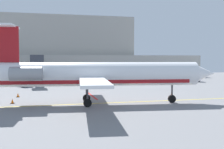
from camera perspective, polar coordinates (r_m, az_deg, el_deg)
name	(u,v)px	position (r m, az deg, el deg)	size (l,w,h in m)	color
ground	(138,104)	(32.40, 5.28, -6.03)	(120.00, 120.00, 0.11)	slate
terminal_building	(70,54)	(76.75, -8.55, 4.23)	(69.33, 11.50, 16.77)	#B7B2A8
jet_bridge_west	(38,62)	(59.88, -14.99, 2.51)	(2.40, 19.11, 5.84)	silver
regional_jet	(93,74)	(31.45, -3.95, 0.02)	(28.68, 21.28, 8.78)	white
baggage_tug	(25,82)	(53.35, -17.36, -1.51)	(3.33, 3.43, 1.85)	#19389E
pushback_tractor	(194,77)	(64.97, 16.40, -0.58)	(4.31, 3.54, 2.05)	#19389E
fuel_tank	(121,75)	(61.19, 1.86, -0.05)	(6.61, 2.76, 2.92)	white
safety_cone_alpha	(12,101)	(34.12, -19.78, -5.23)	(0.47, 0.47, 0.55)	orange
safety_cone_bravo	(172,94)	(39.92, 12.18, -3.89)	(0.47, 0.47, 0.55)	orange
safety_cone_charlie	(18,95)	(39.54, -18.75, -4.06)	(0.47, 0.47, 0.55)	orange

